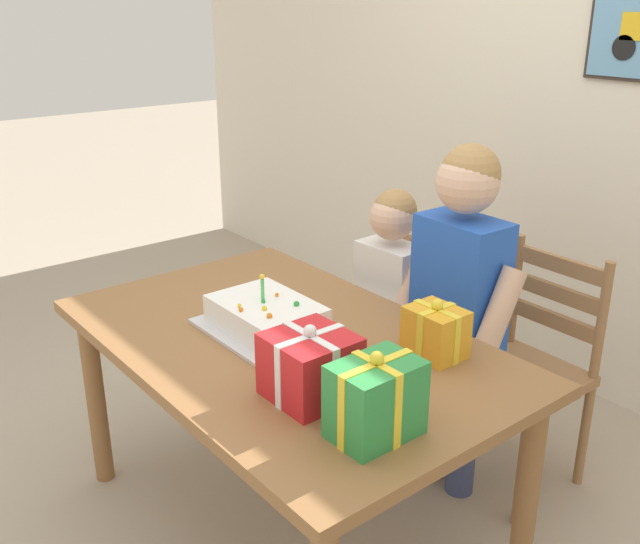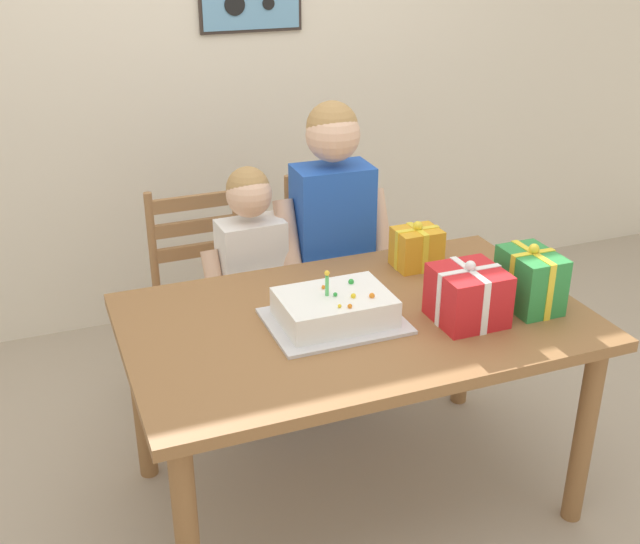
% 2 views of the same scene
% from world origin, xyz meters
% --- Properties ---
extents(ground_plane, '(20.00, 20.00, 0.00)m').
position_xyz_m(ground_plane, '(0.00, 0.00, 0.00)').
color(ground_plane, tan).
extents(back_wall, '(6.40, 0.11, 2.60)m').
position_xyz_m(back_wall, '(0.00, 1.73, 1.30)').
color(back_wall, silver).
rests_on(back_wall, ground).
extents(dining_table, '(1.54, 0.95, 0.75)m').
position_xyz_m(dining_table, '(0.00, 0.00, 0.66)').
color(dining_table, olive).
rests_on(dining_table, ground).
extents(birthday_cake, '(0.44, 0.34, 0.19)m').
position_xyz_m(birthday_cake, '(-0.08, -0.02, 0.80)').
color(birthday_cake, silver).
rests_on(birthday_cake, dining_table).
extents(gift_box_red_large, '(0.17, 0.14, 0.19)m').
position_xyz_m(gift_box_red_large, '(0.38, 0.29, 0.83)').
color(gift_box_red_large, gold).
rests_on(gift_box_red_large, dining_table).
extents(gift_box_beside_cake, '(0.16, 0.23, 0.24)m').
position_xyz_m(gift_box_beside_cake, '(0.58, -0.15, 0.85)').
color(gift_box_beside_cake, '#2D8E42').
rests_on(gift_box_beside_cake, dining_table).
extents(gift_box_corner_small, '(0.22, 0.22, 0.22)m').
position_xyz_m(gift_box_corner_small, '(0.33, -0.16, 0.84)').
color(gift_box_corner_small, red).
rests_on(gift_box_corner_small, dining_table).
extents(chair_left, '(0.43, 0.43, 0.92)m').
position_xyz_m(chair_left, '(-0.31, 0.89, 0.47)').
color(chair_left, '#996B42').
rests_on(chair_left, ground).
extents(chair_right, '(0.43, 0.43, 0.92)m').
position_xyz_m(chair_right, '(0.31, 0.89, 0.47)').
color(chair_right, '#996B42').
rests_on(chair_right, ground).
extents(child_older, '(0.48, 0.28, 1.33)m').
position_xyz_m(child_older, '(0.17, 0.63, 0.81)').
color(child_older, '#38426B').
rests_on(child_older, ground).
extents(child_younger, '(0.40, 0.23, 1.11)m').
position_xyz_m(child_younger, '(-0.17, 0.64, 0.67)').
color(child_younger, '#38426B').
rests_on(child_younger, ground).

